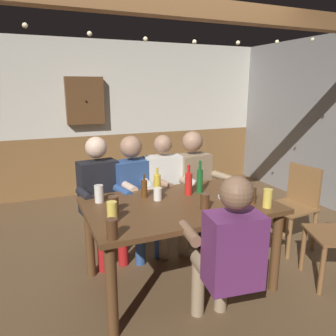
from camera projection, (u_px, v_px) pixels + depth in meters
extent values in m
plane|color=brown|center=(172.00, 273.00, 3.06)|extent=(6.57, 6.57, 0.00)
cube|color=beige|center=(101.00, 89.00, 5.12)|extent=(5.48, 0.12, 1.45)
cube|color=brown|center=(105.00, 163.00, 5.41)|extent=(5.48, 0.12, 0.94)
cube|color=brown|center=(168.00, 6.00, 2.59)|extent=(4.93, 0.14, 0.16)
cube|color=brown|center=(180.00, 205.00, 2.75)|extent=(1.55, 0.99, 0.04)
cylinder|color=brown|center=(112.00, 291.00, 2.20)|extent=(0.08, 0.08, 0.71)
cylinder|color=brown|center=(276.00, 252.00, 2.73)|extent=(0.08, 0.08, 0.71)
cylinder|color=brown|center=(90.00, 240.00, 2.95)|extent=(0.08, 0.08, 0.71)
cylinder|color=brown|center=(222.00, 216.00, 3.48)|extent=(0.08, 0.08, 0.71)
cube|color=black|center=(98.00, 187.00, 3.26)|extent=(0.40, 0.26, 0.53)
sphere|color=beige|center=(96.00, 147.00, 3.17)|extent=(0.21, 0.21, 0.21)
cylinder|color=#AD1919|center=(114.00, 212.00, 3.26)|extent=(0.19, 0.40, 0.13)
cylinder|color=#AD1919|center=(94.00, 216.00, 3.15)|extent=(0.19, 0.40, 0.13)
cylinder|color=#AD1919|center=(123.00, 244.00, 3.17)|extent=(0.10, 0.10, 0.42)
cylinder|color=#AD1919|center=(103.00, 250.00, 3.06)|extent=(0.10, 0.10, 0.42)
cylinder|color=beige|center=(128.00, 187.00, 3.17)|extent=(0.12, 0.29, 0.08)
cylinder|color=black|center=(84.00, 195.00, 2.95)|extent=(0.12, 0.29, 0.08)
cube|color=#2D4C84|center=(132.00, 184.00, 3.40)|extent=(0.43, 0.29, 0.50)
sphere|color=#9E755B|center=(131.00, 147.00, 3.30)|extent=(0.22, 0.22, 0.22)
cylinder|color=#2D4C84|center=(148.00, 207.00, 3.39)|extent=(0.20, 0.42, 0.13)
cylinder|color=#2D4C84|center=(130.00, 211.00, 3.28)|extent=(0.20, 0.42, 0.13)
cylinder|color=#2D4C84|center=(159.00, 238.00, 3.30)|extent=(0.10, 0.10, 0.42)
cylinder|color=#2D4C84|center=(140.00, 244.00, 3.18)|extent=(0.10, 0.10, 0.42)
cylinder|color=#9E755B|center=(163.00, 184.00, 3.31)|extent=(0.13, 0.29, 0.08)
cylinder|color=#2D4C84|center=(123.00, 192.00, 3.07)|extent=(0.13, 0.29, 0.08)
cube|color=silver|center=(163.00, 180.00, 3.53)|extent=(0.41, 0.24, 0.52)
sphere|color=#9E755B|center=(163.00, 144.00, 3.44)|extent=(0.19, 0.19, 0.19)
cylinder|color=#997F60|center=(177.00, 205.00, 3.47)|extent=(0.17, 0.43, 0.13)
cylinder|color=#997F60|center=(158.00, 207.00, 3.41)|extent=(0.17, 0.43, 0.13)
cylinder|color=#997F60|center=(184.00, 236.00, 3.34)|extent=(0.10, 0.10, 0.42)
cylinder|color=#997F60|center=(163.00, 239.00, 3.28)|extent=(0.10, 0.10, 0.42)
cylinder|color=silver|center=(190.00, 181.00, 3.36)|extent=(0.11, 0.29, 0.08)
cylinder|color=silver|center=(148.00, 185.00, 3.24)|extent=(0.11, 0.29, 0.08)
cube|color=#997F60|center=(192.00, 177.00, 3.66)|extent=(0.42, 0.30, 0.51)
sphere|color=#9E755B|center=(193.00, 142.00, 3.57)|extent=(0.22, 0.22, 0.22)
cylinder|color=black|center=(207.00, 198.00, 3.66)|extent=(0.20, 0.42, 0.13)
cylinder|color=black|center=(192.00, 202.00, 3.55)|extent=(0.20, 0.42, 0.13)
cylinder|color=black|center=(218.00, 227.00, 3.56)|extent=(0.10, 0.10, 0.42)
cylinder|color=black|center=(203.00, 232.00, 3.45)|extent=(0.10, 0.10, 0.42)
cylinder|color=#997F60|center=(223.00, 177.00, 3.57)|extent=(0.13, 0.29, 0.08)
cylinder|color=#997F60|center=(190.00, 183.00, 3.33)|extent=(0.13, 0.29, 0.08)
cube|color=#6B2D66|center=(233.00, 250.00, 2.05)|extent=(0.37, 0.28, 0.48)
sphere|color=brown|center=(237.00, 193.00, 1.96)|extent=(0.21, 0.21, 0.21)
cylinder|color=#997F60|center=(209.00, 272.00, 2.21)|extent=(0.18, 0.42, 0.13)
cylinder|color=#997F60|center=(235.00, 268.00, 2.26)|extent=(0.18, 0.42, 0.13)
cylinder|color=#997F60|center=(198.00, 289.00, 2.47)|extent=(0.10, 0.10, 0.42)
cylinder|color=#997F60|center=(221.00, 285.00, 2.52)|extent=(0.10, 0.10, 0.42)
cylinder|color=brown|center=(189.00, 233.00, 2.23)|extent=(0.12, 0.29, 0.08)
cylinder|color=#6B2D66|center=(243.00, 226.00, 2.34)|extent=(0.12, 0.29, 0.08)
cylinder|color=brown|center=(322.00, 270.00, 2.70)|extent=(0.04, 0.04, 0.44)
cylinder|color=brown|center=(303.00, 248.00, 3.07)|extent=(0.04, 0.04, 0.44)
cube|color=brown|center=(289.00, 207.00, 3.47)|extent=(0.49, 0.49, 0.02)
cube|color=brown|center=(304.00, 185.00, 3.51)|extent=(0.07, 0.40, 0.42)
cylinder|color=brown|center=(289.00, 238.00, 3.27)|extent=(0.04, 0.04, 0.44)
cylinder|color=brown|center=(261.00, 225.00, 3.59)|extent=(0.04, 0.04, 0.44)
cylinder|color=brown|center=(314.00, 230.00, 3.45)|extent=(0.04, 0.04, 0.44)
cylinder|color=brown|center=(286.00, 218.00, 3.77)|extent=(0.04, 0.04, 0.44)
cube|color=#B2B7BC|center=(233.00, 186.00, 3.14)|extent=(0.14, 0.10, 0.05)
cylinder|color=white|center=(233.00, 197.00, 2.87)|extent=(0.25, 0.25, 0.01)
cylinder|color=#195923|center=(200.00, 181.00, 2.98)|extent=(0.06, 0.06, 0.22)
cylinder|color=#195923|center=(200.00, 165.00, 2.95)|extent=(0.03, 0.03, 0.08)
cylinder|color=red|center=(189.00, 184.00, 2.94)|extent=(0.07, 0.07, 0.20)
cylinder|color=red|center=(189.00, 169.00, 2.90)|extent=(0.03, 0.03, 0.08)
cylinder|color=#593314|center=(144.00, 189.00, 2.87)|extent=(0.05, 0.05, 0.16)
cylinder|color=#593314|center=(144.00, 177.00, 2.84)|extent=(0.02, 0.02, 0.06)
cylinder|color=gold|center=(157.00, 185.00, 2.90)|extent=(0.06, 0.06, 0.19)
cylinder|color=gold|center=(157.00, 171.00, 2.87)|extent=(0.02, 0.02, 0.06)
cylinder|color=#4C2D19|center=(114.00, 204.00, 2.52)|extent=(0.08, 0.08, 0.13)
cylinder|color=white|center=(99.00, 194.00, 2.75)|extent=(0.08, 0.08, 0.15)
cylinder|color=#E5C64C|center=(268.00, 198.00, 2.63)|extent=(0.07, 0.07, 0.15)
cylinder|color=#4C2D19|center=(252.00, 195.00, 2.73)|extent=(0.06, 0.06, 0.14)
cylinder|color=#4C2D19|center=(112.00, 229.00, 2.08)|extent=(0.07, 0.07, 0.13)
cylinder|color=#E5C64C|center=(112.00, 212.00, 2.34)|extent=(0.07, 0.07, 0.15)
cylinder|color=#4C2D19|center=(205.00, 201.00, 2.59)|extent=(0.08, 0.08, 0.13)
cylinder|color=white|center=(158.00, 194.00, 2.80)|extent=(0.07, 0.07, 0.11)
cube|color=brown|center=(85.00, 101.00, 4.94)|extent=(0.56, 0.12, 0.70)
sphere|color=black|center=(86.00, 101.00, 4.87)|extent=(0.03, 0.03, 0.03)
sphere|color=#F9EAB2|center=(25.00, 25.00, 2.19)|extent=(0.04, 0.04, 0.04)
sphere|color=#F9EAB2|center=(89.00, 34.00, 2.36)|extent=(0.04, 0.04, 0.04)
sphere|color=#F9EAB2|center=(145.00, 39.00, 2.52)|extent=(0.04, 0.04, 0.04)
sphere|color=#F9EAB2|center=(194.00, 42.00, 2.69)|extent=(0.04, 0.04, 0.04)
sphere|color=#F9EAB2|center=(238.00, 43.00, 2.84)|extent=(0.04, 0.04, 0.04)
sphere|color=#F9EAB2|center=(277.00, 42.00, 3.00)|extent=(0.04, 0.04, 0.04)
sphere|color=#F9EAB2|center=(313.00, 40.00, 3.15)|extent=(0.04, 0.04, 0.04)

